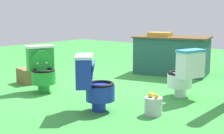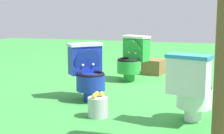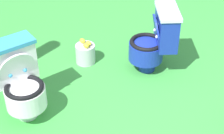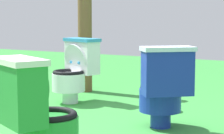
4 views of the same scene
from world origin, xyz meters
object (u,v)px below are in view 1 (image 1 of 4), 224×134
at_px(toilet_blue, 93,82).
at_px(vendor_table, 172,55).
at_px(toilet_green, 42,68).
at_px(lemon_bucket, 153,105).
at_px(toilet_white, 185,73).
at_px(small_crate, 30,76).

height_order(toilet_blue, vendor_table, vendor_table).
height_order(toilet_blue, toilet_green, same).
height_order(vendor_table, lemon_bucket, vendor_table).
xyz_separation_m(toilet_blue, toilet_white, (0.58, 1.35, 0.00)).
bearing_deg(toilet_white, lemon_bucket, -158.96).
xyz_separation_m(toilet_blue, lemon_bucket, (0.68, 0.36, -0.26)).
distance_m(toilet_white, vendor_table, 1.90).
xyz_separation_m(toilet_blue, small_crate, (-2.02, 0.51, -0.24)).
distance_m(vendor_table, lemon_bucket, 2.82).
bearing_deg(small_crate, vendor_table, 57.60).
distance_m(small_crate, lemon_bucket, 2.70).
bearing_deg(toilet_white, small_crate, 123.35).
relative_size(small_crate, lemon_bucket, 1.39).
bearing_deg(toilet_blue, toilet_white, 115.65).
relative_size(toilet_green, lemon_bucket, 2.63).
xyz_separation_m(toilet_green, toilet_white, (1.93, 1.08, 0.00)).
height_order(toilet_blue, toilet_white, same).
distance_m(vendor_table, small_crate, 2.85).
bearing_deg(lemon_bucket, toilet_blue, -152.10).
height_order(toilet_green, small_crate, toilet_green).
relative_size(toilet_green, vendor_table, 0.45).
distance_m(toilet_blue, toilet_green, 1.37).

